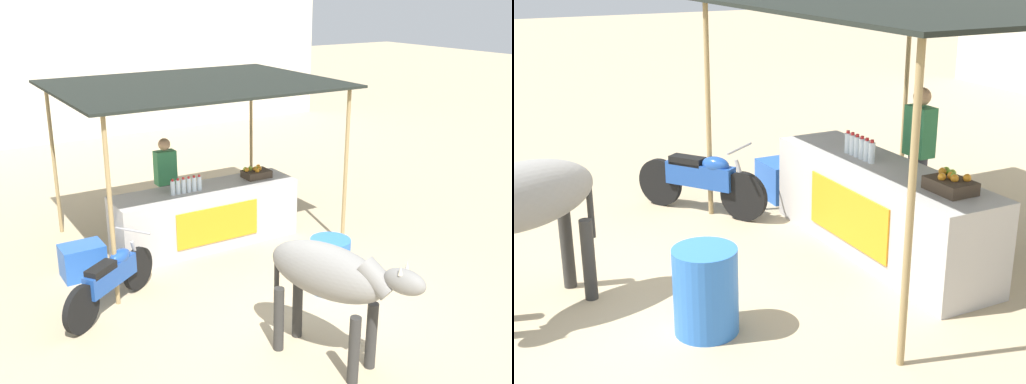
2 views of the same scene
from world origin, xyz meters
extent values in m
plane|color=tan|center=(0.00, 0.00, 0.00)|extent=(60.00, 60.00, 0.00)
cube|color=beige|center=(0.00, 10.53, 2.95)|extent=(16.00, 0.50, 5.89)
cube|color=#B2ADA8|center=(0.00, 2.20, 0.48)|extent=(3.00, 0.80, 0.96)
cube|color=orange|center=(0.00, 1.79, 0.48)|extent=(1.40, 0.02, 0.58)
cube|color=black|center=(0.00, 2.50, 2.55)|extent=(4.20, 3.20, 0.04)
cylinder|color=#997F51|center=(-1.89, 1.06, 1.28)|extent=(0.06, 0.06, 2.55)
cylinder|color=#997F51|center=(1.89, 1.06, 1.28)|extent=(0.06, 0.06, 2.55)
cylinder|color=#997F51|center=(-1.89, 3.94, 1.28)|extent=(0.06, 0.06, 2.55)
cylinder|color=#997F51|center=(1.89, 3.94, 1.28)|extent=(0.06, 0.06, 2.55)
cylinder|color=silver|center=(-0.57, 2.15, 1.07)|extent=(0.07, 0.07, 0.22)
cylinder|color=red|center=(-0.57, 2.15, 1.19)|extent=(0.04, 0.04, 0.03)
cylinder|color=silver|center=(-0.48, 2.15, 1.07)|extent=(0.07, 0.07, 0.22)
cylinder|color=red|center=(-0.48, 2.15, 1.19)|extent=(0.04, 0.04, 0.03)
cylinder|color=silver|center=(-0.39, 2.15, 1.07)|extent=(0.07, 0.07, 0.22)
cylinder|color=red|center=(-0.39, 2.15, 1.19)|extent=(0.04, 0.04, 0.03)
cylinder|color=silver|center=(-0.30, 2.15, 1.07)|extent=(0.07, 0.07, 0.22)
cylinder|color=red|center=(-0.30, 2.15, 1.19)|extent=(0.04, 0.04, 0.03)
cylinder|color=silver|center=(-0.21, 2.15, 1.07)|extent=(0.07, 0.07, 0.22)
cylinder|color=red|center=(-0.21, 2.15, 1.19)|extent=(0.04, 0.04, 0.03)
cylinder|color=silver|center=(-0.12, 2.15, 1.07)|extent=(0.07, 0.07, 0.22)
cylinder|color=red|center=(-0.12, 2.15, 1.19)|extent=(0.04, 0.04, 0.03)
cube|color=#3F3326|center=(0.98, 2.25, 1.02)|extent=(0.44, 0.32, 0.12)
sphere|color=#8CB22D|center=(0.81, 2.33, 1.11)|extent=(0.08, 0.08, 0.08)
sphere|color=orange|center=(1.03, 2.24, 1.11)|extent=(0.08, 0.08, 0.08)
sphere|color=#8CB22D|center=(0.98, 2.28, 1.11)|extent=(0.08, 0.08, 0.08)
sphere|color=orange|center=(0.95, 2.17, 1.11)|extent=(0.08, 0.08, 0.08)
sphere|color=orange|center=(0.82, 2.29, 1.11)|extent=(0.08, 0.08, 0.08)
sphere|color=orange|center=(0.96, 2.27, 1.11)|extent=(0.08, 0.08, 0.08)
sphere|color=orange|center=(1.08, 2.35, 1.11)|extent=(0.08, 0.08, 0.08)
sphere|color=#8CB22D|center=(0.90, 2.33, 1.11)|extent=(0.08, 0.08, 0.08)
cylinder|color=#383842|center=(-0.35, 2.95, 0.44)|extent=(0.22, 0.22, 0.88)
cube|color=#337F4C|center=(-0.35, 2.95, 1.16)|extent=(0.34, 0.20, 0.56)
sphere|color=tan|center=(-0.35, 2.95, 1.55)|extent=(0.20, 0.20, 0.20)
cube|color=blue|center=(-2.04, 2.10, 0.24)|extent=(0.60, 0.44, 0.48)
cylinder|color=blue|center=(0.72, -0.08, 0.38)|extent=(0.55, 0.55, 0.75)
ellipsoid|color=gray|center=(-0.33, -1.32, 1.08)|extent=(0.95, 1.49, 0.60)
cylinder|color=#302F2D|center=(0.00, -1.73, 0.39)|extent=(0.12, 0.12, 0.78)
cylinder|color=#302F2D|center=(-0.34, -1.85, 0.39)|extent=(0.12, 0.12, 0.78)
cylinder|color=#302F2D|center=(-0.32, -0.80, 0.39)|extent=(0.12, 0.12, 0.78)
cylinder|color=#302F2D|center=(-0.67, -0.92, 0.39)|extent=(0.12, 0.12, 0.78)
cylinder|color=gray|center=(-0.14, -1.89, 1.19)|extent=(0.37, 0.50, 0.41)
ellipsoid|color=gray|center=(-0.04, -2.17, 1.25)|extent=(0.35, 0.49, 0.26)
cone|color=beige|center=(0.02, -2.13, 1.39)|extent=(0.05, 0.05, 0.10)
cone|color=beige|center=(-0.11, -2.17, 1.39)|extent=(0.05, 0.05, 0.10)
cylinder|color=#302F2D|center=(-0.55, -0.70, 0.81)|extent=(0.06, 0.06, 0.60)
cylinder|color=black|center=(-1.50, 1.32, 0.30)|extent=(0.54, 0.41, 0.60)
cylinder|color=black|center=(-2.47, 0.62, 0.30)|extent=(0.54, 0.41, 0.60)
cube|color=#1E4799|center=(-1.99, 0.97, 0.48)|extent=(0.84, 0.67, 0.28)
ellipsoid|color=#1E4799|center=(-1.81, 1.10, 0.64)|extent=(0.41, 0.37, 0.20)
cube|color=black|center=(-2.13, 0.87, 0.64)|extent=(0.46, 0.40, 0.10)
cylinder|color=#99999E|center=(-1.54, 1.29, 0.88)|extent=(0.34, 0.47, 0.03)
cylinder|color=#99999E|center=(-1.51, 1.31, 0.50)|extent=(0.19, 0.16, 0.49)
camera|label=1|loc=(-3.99, -5.86, 3.94)|focal=42.00mm
camera|label=2|loc=(5.71, -2.07, 3.07)|focal=50.00mm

